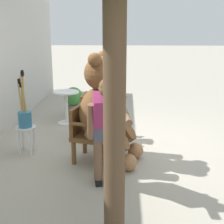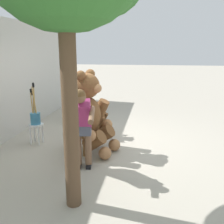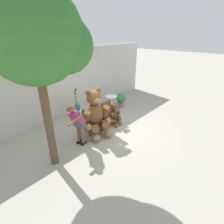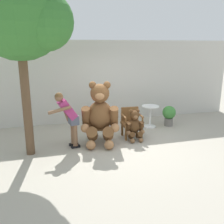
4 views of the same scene
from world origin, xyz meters
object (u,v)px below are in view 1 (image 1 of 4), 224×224
at_px(person_visitor, 106,123).
at_px(round_side_table, 66,104).
at_px(potted_plant, 73,99).
at_px(white_stool, 26,133).
at_px(wooden_chair_left, 88,132).
at_px(teddy_bear_large, 105,110).
at_px(wooden_chair_right, 94,115).
at_px(brush_bucket, 25,116).
at_px(teddy_bear_small, 109,117).

height_order(person_visitor, round_side_table, person_visitor).
bearing_deg(person_visitor, potted_plant, 16.27).
relative_size(person_visitor, white_stool, 3.25).
height_order(wooden_chair_left, potted_plant, wooden_chair_left).
bearing_deg(potted_plant, round_side_table, 176.30).
relative_size(teddy_bear_large, round_side_table, 2.37).
xyz_separation_m(person_visitor, potted_plant, (3.42, 1.00, -0.50)).
bearing_deg(wooden_chair_right, person_visitor, -169.36).
distance_m(wooden_chair_left, potted_plant, 2.61).
bearing_deg(wooden_chair_right, brush_bucket, 125.23).
bearing_deg(teddy_bear_large, brush_bucket, 79.45).
distance_m(teddy_bear_large, round_side_table, 2.17).
xyz_separation_m(wooden_chair_left, potted_plant, (2.53, 0.65, -0.07)).
distance_m(white_stool, potted_plant, 2.35).
height_order(wooden_chair_right, brush_bucket, brush_bucket).
relative_size(teddy_bear_large, teddy_bear_small, 1.91).
height_order(wooden_chair_left, round_side_table, wooden_chair_left).
height_order(white_stool, potted_plant, potted_plant).
distance_m(person_visitor, round_side_table, 2.98).
xyz_separation_m(wooden_chair_right, potted_plant, (1.57, 0.65, -0.07)).
relative_size(white_stool, potted_plant, 0.68).
bearing_deg(wooden_chair_left, teddy_bear_large, -97.78).
distance_m(wooden_chair_right, white_stool, 1.30).
height_order(wooden_chair_left, brush_bucket, brush_bucket).
distance_m(wooden_chair_right, brush_bucket, 1.31).
relative_size(teddy_bear_large, potted_plant, 2.51).
bearing_deg(round_side_table, person_visitor, -159.31).
height_order(white_stool, round_side_table, round_side_table).
bearing_deg(person_visitor, teddy_bear_large, 5.10).
height_order(wooden_chair_right, white_stool, wooden_chair_right).
height_order(wooden_chair_right, person_visitor, person_visitor).
distance_m(wooden_chair_left, round_side_table, 1.99).
xyz_separation_m(teddy_bear_large, round_side_table, (1.90, 0.96, -0.39)).
xyz_separation_m(teddy_bear_large, potted_plant, (2.57, 0.92, -0.44)).
xyz_separation_m(teddy_bear_large, brush_bucket, (0.25, 1.33, -0.18)).
bearing_deg(brush_bucket, person_visitor, -128.08).
bearing_deg(wooden_chair_right, teddy_bear_small, -90.91).
distance_m(wooden_chair_right, round_side_table, 1.14).
bearing_deg(person_visitor, round_side_table, 20.69).
bearing_deg(teddy_bear_small, white_stool, 118.79).
bearing_deg(potted_plant, teddy_bear_small, -149.18).
bearing_deg(potted_plant, teddy_bear_large, -160.24).
bearing_deg(teddy_bear_large, wooden_chair_right, 15.25).
bearing_deg(teddy_bear_large, white_stool, 79.35).
distance_m(person_visitor, brush_bucket, 1.80).
distance_m(teddy_bear_large, potted_plant, 2.76).
bearing_deg(person_visitor, white_stool, 51.85).
height_order(teddy_bear_small, potted_plant, teddy_bear_small).
bearing_deg(wooden_chair_left, brush_bucket, 78.76).
bearing_deg(white_stool, potted_plant, -9.91).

